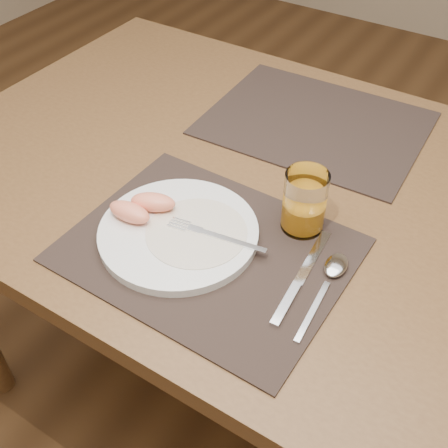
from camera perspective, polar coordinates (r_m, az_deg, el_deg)
ground at (r=1.65m, az=3.54°, el=-16.48°), size 5.00×5.00×0.00m
table at (r=1.12m, az=4.97°, el=0.99°), size 1.40×0.90×0.75m
placemat_near at (r=0.93m, az=-1.64°, el=-2.63°), size 0.45×0.36×0.00m
placemat_far at (r=1.24m, az=9.23°, el=10.07°), size 0.46×0.37×0.00m
plate at (r=0.95m, az=-4.64°, el=-0.87°), size 0.27×0.27×0.02m
plate_dressing at (r=0.93m, az=-2.82°, el=-0.81°), size 0.17×0.17×0.00m
fork at (r=0.93m, az=-1.62°, el=-0.96°), size 0.18×0.04×0.00m
knife at (r=0.88m, az=7.48°, el=-6.02°), size 0.03×0.22×0.01m
spoon at (r=0.90m, az=10.98°, el=-4.78°), size 0.04×0.19×0.01m
juice_glass at (r=0.94m, az=8.15°, el=1.99°), size 0.07×0.07×0.11m
grapefruit_wedges at (r=0.97m, az=-8.39°, el=1.72°), size 0.10×0.10×0.03m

